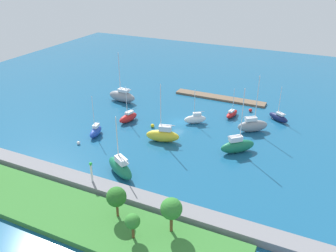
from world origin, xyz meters
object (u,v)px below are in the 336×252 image
(park_tree_west, at_px, (133,222))
(sailboat_white_lone_south, at_px, (195,119))
(pier_dock, at_px, (220,98))
(sailboat_gray_near_pier, at_px, (122,96))
(sailboat_green_far_south, at_px, (120,167))
(park_tree_center, at_px, (116,197))
(mooring_buoy_yellow, at_px, (152,126))
(harbor_beacon, at_px, (91,171))
(mooring_buoy_white, at_px, (78,143))
(sailboat_red_west_end, at_px, (232,114))
(sailboat_red_along_channel, at_px, (128,117))
(sailboat_green_mid_basin, at_px, (237,145))
(mooring_buoy_red, at_px, (250,110))
(park_tree_mideast, at_px, (171,209))
(sailboat_yellow_by_breakwater, at_px, (163,135))
(sailboat_blue_off_beacon, at_px, (96,131))
(sailboat_navy_outer_mooring, at_px, (278,117))
(sailboat_gray_inner_mooring, at_px, (252,125))

(park_tree_west, bearing_deg, sailboat_white_lone_south, -80.82)
(pier_dock, height_order, sailboat_gray_near_pier, sailboat_gray_near_pier)
(park_tree_west, relative_size, sailboat_green_far_south, 0.34)
(park_tree_center, xyz_separation_m, mooring_buoy_yellow, (10.03, -30.16, -3.90))
(harbor_beacon, height_order, park_tree_center, park_tree_center)
(mooring_buoy_yellow, relative_size, mooring_buoy_white, 1.23)
(sailboat_red_west_end, bearing_deg, harbor_beacon, 171.50)
(park_tree_west, xyz_separation_m, sailboat_gray_near_pier, (29.06, -43.58, -2.06))
(park_tree_west, xyz_separation_m, sailboat_red_along_channel, (20.98, -33.35, -2.58))
(park_tree_center, height_order, sailboat_green_mid_basin, sailboat_green_mid_basin)
(mooring_buoy_red, relative_size, mooring_buoy_yellow, 1.01)
(park_tree_mideast, distance_m, sailboat_yellow_by_breakwater, 28.18)
(sailboat_green_mid_basin, bearing_deg, sailboat_gray_near_pier, 116.42)
(sailboat_blue_off_beacon, bearing_deg, sailboat_navy_outer_mooring, 114.25)
(sailboat_navy_outer_mooring, height_order, sailboat_white_lone_south, sailboat_white_lone_south)
(park_tree_mideast, height_order, mooring_buoy_white, park_tree_mideast)
(sailboat_gray_near_pier, relative_size, sailboat_red_along_channel, 1.51)
(park_tree_west, height_order, sailboat_gray_inner_mooring, sailboat_gray_inner_mooring)
(sailboat_navy_outer_mooring, relative_size, mooring_buoy_red, 9.68)
(park_tree_mideast, relative_size, sailboat_red_along_channel, 0.61)
(sailboat_yellow_by_breakwater, xyz_separation_m, mooring_buoy_yellow, (5.10, -5.02, -1.08))
(sailboat_gray_near_pier, bearing_deg, sailboat_red_along_channel, 130.61)
(sailboat_white_lone_south, bearing_deg, harbor_beacon, 43.43)
(park_tree_west, xyz_separation_m, park_tree_mideast, (-4.13, -3.41, 1.08))
(park_tree_center, bearing_deg, sailboat_blue_off_beacon, -47.76)
(sailboat_red_west_end, bearing_deg, park_tree_center, -175.86)
(sailboat_green_mid_basin, relative_size, mooring_buoy_white, 19.28)
(sailboat_red_west_end, distance_m, mooring_buoy_red, 6.00)
(mooring_buoy_red, distance_m, mooring_buoy_white, 42.90)
(sailboat_gray_near_pier, xyz_separation_m, sailboat_white_lone_south, (-22.72, 4.34, -0.46))
(harbor_beacon, xyz_separation_m, mooring_buoy_white, (11.88, -11.17, -3.07))
(park_tree_mideast, xyz_separation_m, mooring_buoy_red, (0.36, -48.04, -4.29))
(park_tree_center, bearing_deg, sailboat_red_west_end, -96.14)
(park_tree_mideast, bearing_deg, sailboat_navy_outer_mooring, -98.53)
(harbor_beacon, relative_size, sailboat_white_lone_south, 0.44)
(park_tree_west, distance_m, sailboat_navy_outer_mooring, 50.42)
(sailboat_blue_off_beacon, relative_size, sailboat_green_far_south, 0.82)
(sailboat_white_lone_south, bearing_deg, sailboat_green_mid_basin, 109.34)
(park_tree_mideast, height_order, mooring_buoy_red, park_tree_mideast)
(sailboat_gray_near_pier, relative_size, mooring_buoy_white, 18.94)
(park_tree_west, distance_m, sailboat_red_along_channel, 39.48)
(sailboat_gray_near_pier, distance_m, sailboat_red_along_channel, 13.05)
(park_tree_mideast, relative_size, sailboat_white_lone_south, 0.64)
(sailboat_white_lone_south, bearing_deg, sailboat_navy_outer_mooring, 174.66)
(sailboat_blue_off_beacon, bearing_deg, sailboat_red_west_end, 121.42)
(sailboat_red_west_end, relative_size, sailboat_gray_inner_mooring, 0.55)
(park_tree_mideast, bearing_deg, sailboat_red_west_end, -85.01)
(pier_dock, distance_m, sailboat_green_mid_basin, 29.12)
(sailboat_gray_inner_mooring, height_order, mooring_buoy_red, sailboat_gray_inner_mooring)
(sailboat_navy_outer_mooring, distance_m, sailboat_green_far_south, 41.73)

